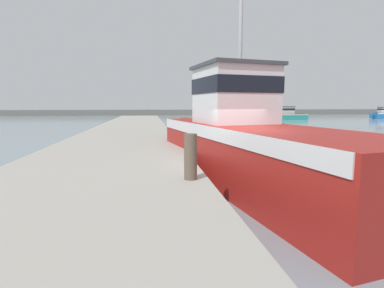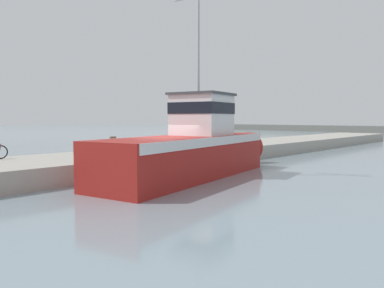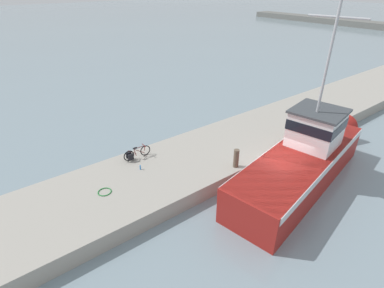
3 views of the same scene
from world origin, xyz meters
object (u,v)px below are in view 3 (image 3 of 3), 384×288
object	(u,v)px
fishing_boat_main	(305,157)
bicycle_touring	(135,154)
water_bottle_on_curb	(140,167)
mooring_post	(236,158)

from	to	relation	value
fishing_boat_main	bicycle_touring	world-z (taller)	fishing_boat_main
water_bottle_on_curb	bicycle_touring	bearing A→B (deg)	165.21
bicycle_touring	mooring_post	xyz separation A→B (m)	(4.22, 4.10, 0.21)
mooring_post	water_bottle_on_curb	distance (m)	5.37
fishing_boat_main	bicycle_touring	bearing A→B (deg)	-142.67
bicycle_touring	water_bottle_on_curb	world-z (taller)	bicycle_touring
bicycle_touring	mooring_post	world-z (taller)	mooring_post
water_bottle_on_curb	mooring_post	bearing A→B (deg)	55.53
fishing_boat_main	mooring_post	bearing A→B (deg)	-136.81
fishing_boat_main	water_bottle_on_curb	bearing A→B (deg)	-135.85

